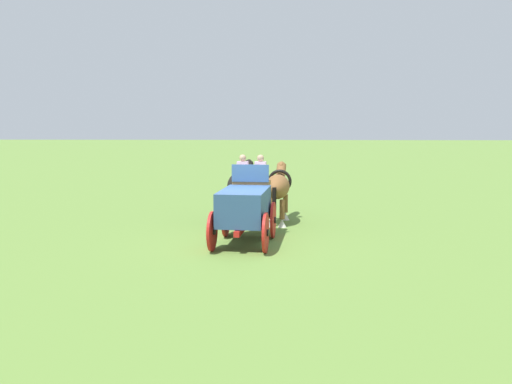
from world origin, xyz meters
name	(u,v)px	position (x,y,z in m)	size (l,w,h in m)	color
ground_plane	(244,244)	(0.00, 0.00, 0.00)	(220.00, 220.00, 0.00)	olive
show_wagon	(245,206)	(0.18, -0.02, 1.13)	(5.47, 1.90, 2.60)	#2D4C7A
draft_horse_near	(242,186)	(3.62, 0.31, 1.34)	(3.20, 1.20, 2.21)	black
draft_horse_off	(278,188)	(3.52, -0.99, 1.29)	(3.08, 1.07, 2.14)	brown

